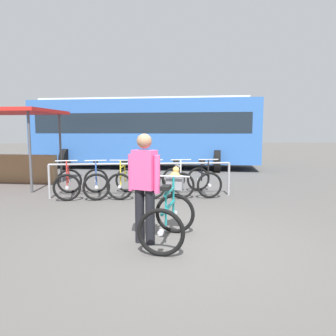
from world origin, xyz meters
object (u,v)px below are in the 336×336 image
Objects in this scene: racked_bike_red at (68,183)px; market_stall at (12,140)px; racked_bike_blue at (96,182)px; racked_bike_black at (204,181)px; bus_distant at (145,129)px; featured_bicycle at (170,210)px; racked_bike_yellow at (124,182)px; person_with_featured_bike at (145,183)px; racked_bike_white at (177,181)px; racked_bike_lime at (151,181)px.

market_stall reaches higher than racked_bike_red.
racked_bike_blue is 2.80m from racked_bike_black.
featured_bicycle is at bearing -87.45° from bus_distant.
bus_distant reaches higher than racked_bike_red.
racked_bike_yellow is at bearing 1.80° from racked_bike_blue.
racked_bike_black is (2.10, 0.07, -0.00)m from racked_bike_yellow.
racked_bike_black is at bearing -19.36° from market_stall.
person_with_featured_bike is at bearing -70.32° from racked_bike_blue.
racked_bike_red is 4.19m from featured_bicycle.
racked_bike_black is 0.93× the size of featured_bicycle.
racked_bike_blue is 0.70m from racked_bike_yellow.
market_stall reaches higher than person_with_featured_bike.
market_stall is at bearing 157.95° from racked_bike_white.
racked_bike_white is 6.63m from bus_distant.
racked_bike_blue is 0.35× the size of market_stall.
racked_bike_white is at bearing 1.80° from racked_bike_lime.
racked_bike_white is at bearing 82.95° from featured_bicycle.
racked_bike_red is 0.34× the size of market_stall.
person_with_featured_bike reaches higher than racked_bike_yellow.
racked_bike_white is 5.47m from market_stall.
person_with_featured_bike is (-0.38, -0.08, 0.42)m from featured_bicycle.
racked_bike_red is 1.01× the size of racked_bike_lime.
racked_bike_white is (1.40, 0.04, -0.00)m from racked_bike_yellow.
bus_distant reaches higher than person_with_featured_bike.
person_with_featured_bike is 10.09m from bus_distant.
racked_bike_lime is 0.70m from racked_bike_white.
racked_bike_blue is 3.82m from person_with_featured_bike.
racked_bike_yellow is at bearing -94.56° from bus_distant.
racked_bike_black is 3.75m from featured_bicycle.
racked_bike_lime is 4.85m from market_stall.
market_stall is (-3.58, 2.06, 1.03)m from racked_bike_yellow.
racked_bike_white is (2.10, 0.07, 0.00)m from racked_bike_blue.
market_stall is at bearing 150.07° from racked_bike_yellow.
racked_bike_yellow is 4.26m from market_stall.
racked_bike_red is at bearing -44.00° from market_stall.
racked_bike_lime is (1.40, 0.04, 0.00)m from racked_bike_blue.
racked_bike_red is 1.40m from racked_bike_yellow.
racked_bike_blue and racked_bike_white have the same top height.
bus_distant is at bearing 73.61° from racked_bike_red.
racked_bike_yellow is 6.63m from bus_distant.
person_with_featured_bike is at bearing -60.87° from racked_bike_red.
market_stall reaches higher than featured_bicycle.
racked_bike_red is 3.50m from racked_bike_black.
person_with_featured_bike reaches higher than racked_bike_lime.
racked_bike_black is at bearing 67.35° from person_with_featured_bike.
person_with_featured_bike is (-0.12, -3.61, 0.54)m from racked_bike_lime.
featured_bicycle is 0.36× the size of market_stall.
racked_bike_red is at bearing -178.20° from racked_bike_blue.
featured_bicycle is at bearing -64.56° from racked_bike_blue.
bus_distant is 6.02m from market_stall.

